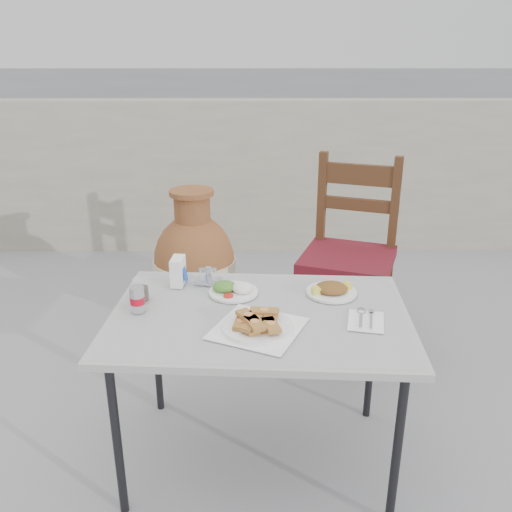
{
  "coord_description": "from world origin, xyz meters",
  "views": [
    {
      "loc": [
        -0.04,
        -1.83,
        1.59
      ],
      "look_at": [
        -0.03,
        0.01,
        0.88
      ],
      "focal_mm": 38.0,
      "sensor_mm": 36.0,
      "label": 1
    }
  ],
  "objects_px": {
    "salad_rice_plate": "(233,289)",
    "cola_glass": "(141,291)",
    "chair": "(350,253)",
    "napkin_holder": "(178,271)",
    "cafe_table": "(260,324)",
    "terracotta_urn": "(195,265)",
    "condiment_caddy": "(208,277)",
    "soda_can": "(137,299)",
    "salad_chopped_plate": "(331,290)",
    "pide_plate": "(258,322)"
  },
  "relations": [
    {
      "from": "soda_can",
      "to": "napkin_holder",
      "type": "relative_size",
      "value": 0.85
    },
    {
      "from": "cola_glass",
      "to": "terracotta_urn",
      "type": "xyz_separation_m",
      "value": [
        0.09,
        1.03,
        -0.32
      ]
    },
    {
      "from": "napkin_holder",
      "to": "soda_can",
      "type": "bearing_deg",
      "value": -111.43
    },
    {
      "from": "condiment_caddy",
      "to": "terracotta_urn",
      "type": "relative_size",
      "value": 0.13
    },
    {
      "from": "salad_rice_plate",
      "to": "cola_glass",
      "type": "relative_size",
      "value": 2.2
    },
    {
      "from": "cafe_table",
      "to": "condiment_caddy",
      "type": "xyz_separation_m",
      "value": [
        -0.21,
        0.27,
        0.07
      ]
    },
    {
      "from": "cafe_table",
      "to": "pide_plate",
      "type": "relative_size",
      "value": 3.04
    },
    {
      "from": "salad_rice_plate",
      "to": "pide_plate",
      "type": "bearing_deg",
      "value": -71.64
    },
    {
      "from": "salad_rice_plate",
      "to": "cola_glass",
      "type": "distance_m",
      "value": 0.36
    },
    {
      "from": "salad_rice_plate",
      "to": "napkin_holder",
      "type": "relative_size",
      "value": 1.7
    },
    {
      "from": "cafe_table",
      "to": "terracotta_urn",
      "type": "height_order",
      "value": "terracotta_urn"
    },
    {
      "from": "cafe_table",
      "to": "chair",
      "type": "relative_size",
      "value": 1.09
    },
    {
      "from": "chair",
      "to": "cafe_table",
      "type": "bearing_deg",
      "value": -98.08
    },
    {
      "from": "napkin_holder",
      "to": "terracotta_urn",
      "type": "bearing_deg",
      "value": 96.87
    },
    {
      "from": "pide_plate",
      "to": "salad_chopped_plate",
      "type": "height_order",
      "value": "pide_plate"
    },
    {
      "from": "cafe_table",
      "to": "terracotta_urn",
      "type": "bearing_deg",
      "value": 107.75
    },
    {
      "from": "cafe_table",
      "to": "chair",
      "type": "height_order",
      "value": "chair"
    },
    {
      "from": "pide_plate",
      "to": "terracotta_urn",
      "type": "xyz_separation_m",
      "value": [
        -0.36,
        1.27,
        -0.3
      ]
    },
    {
      "from": "salad_chopped_plate",
      "to": "cola_glass",
      "type": "relative_size",
      "value": 2.25
    },
    {
      "from": "salad_rice_plate",
      "to": "condiment_caddy",
      "type": "bearing_deg",
      "value": 135.72
    },
    {
      "from": "salad_rice_plate",
      "to": "soda_can",
      "type": "xyz_separation_m",
      "value": [
        -0.35,
        -0.15,
        0.03
      ]
    },
    {
      "from": "cafe_table",
      "to": "cola_glass",
      "type": "distance_m",
      "value": 0.48
    },
    {
      "from": "salad_chopped_plate",
      "to": "chair",
      "type": "distance_m",
      "value": 0.81
    },
    {
      "from": "chair",
      "to": "soda_can",
      "type": "bearing_deg",
      "value": -115.99
    },
    {
      "from": "chair",
      "to": "pide_plate",
      "type": "bearing_deg",
      "value": -95.65
    },
    {
      "from": "soda_can",
      "to": "terracotta_urn",
      "type": "height_order",
      "value": "terracotta_urn"
    },
    {
      "from": "cola_glass",
      "to": "chair",
      "type": "distance_m",
      "value": 1.27
    },
    {
      "from": "salad_chopped_plate",
      "to": "condiment_caddy",
      "type": "xyz_separation_m",
      "value": [
        -0.5,
        0.11,
        0.01
      ]
    },
    {
      "from": "salad_rice_plate",
      "to": "condiment_caddy",
      "type": "relative_size",
      "value": 1.75
    },
    {
      "from": "cafe_table",
      "to": "cola_glass",
      "type": "xyz_separation_m",
      "value": [
        -0.46,
        0.11,
        0.09
      ]
    },
    {
      "from": "salad_chopped_plate",
      "to": "soda_can",
      "type": "distance_m",
      "value": 0.75
    },
    {
      "from": "salad_chopped_plate",
      "to": "soda_can",
      "type": "xyz_separation_m",
      "value": [
        -0.74,
        -0.15,
        0.03
      ]
    },
    {
      "from": "soda_can",
      "to": "pide_plate",
      "type": "bearing_deg",
      "value": -17.14
    },
    {
      "from": "cola_glass",
      "to": "chair",
      "type": "xyz_separation_m",
      "value": [
        0.95,
        0.82,
        -0.16
      ]
    },
    {
      "from": "napkin_holder",
      "to": "condiment_caddy",
      "type": "distance_m",
      "value": 0.13
    },
    {
      "from": "cola_glass",
      "to": "salad_chopped_plate",
      "type": "bearing_deg",
      "value": 4.06
    },
    {
      "from": "pide_plate",
      "to": "cola_glass",
      "type": "xyz_separation_m",
      "value": [
        -0.45,
        0.23,
        0.01
      ]
    },
    {
      "from": "soda_can",
      "to": "condiment_caddy",
      "type": "xyz_separation_m",
      "value": [
        0.24,
        0.26,
        -0.03
      ]
    },
    {
      "from": "cola_glass",
      "to": "condiment_caddy",
      "type": "height_order",
      "value": "cola_glass"
    },
    {
      "from": "salad_rice_plate",
      "to": "condiment_caddy",
      "type": "xyz_separation_m",
      "value": [
        -0.11,
        0.1,
        0.01
      ]
    },
    {
      "from": "soda_can",
      "to": "condiment_caddy",
      "type": "height_order",
      "value": "soda_can"
    },
    {
      "from": "salad_rice_plate",
      "to": "chair",
      "type": "bearing_deg",
      "value": 51.73
    },
    {
      "from": "cafe_table",
      "to": "condiment_caddy",
      "type": "distance_m",
      "value": 0.35
    },
    {
      "from": "salad_chopped_plate",
      "to": "cola_glass",
      "type": "height_order",
      "value": "cola_glass"
    },
    {
      "from": "salad_chopped_plate",
      "to": "napkin_holder",
      "type": "bearing_deg",
      "value": 171.33
    },
    {
      "from": "pide_plate",
      "to": "salad_rice_plate",
      "type": "bearing_deg",
      "value": 108.36
    },
    {
      "from": "cafe_table",
      "to": "salad_rice_plate",
      "type": "xyz_separation_m",
      "value": [
        -0.11,
        0.17,
        0.06
      ]
    },
    {
      "from": "pide_plate",
      "to": "chair",
      "type": "xyz_separation_m",
      "value": [
        0.51,
        1.05,
        -0.15
      ]
    },
    {
      "from": "cafe_table",
      "to": "condiment_caddy",
      "type": "bearing_deg",
      "value": 127.75
    },
    {
      "from": "pide_plate",
      "to": "cafe_table",
      "type": "bearing_deg",
      "value": 85.91
    }
  ]
}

